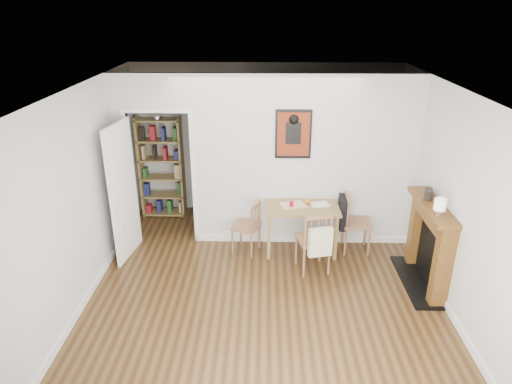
{
  "coord_description": "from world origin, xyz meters",
  "views": [
    {
      "loc": [
        -0.0,
        -5.02,
        3.52
      ],
      "look_at": [
        -0.12,
        0.6,
        1.16
      ],
      "focal_mm": 32.0,
      "sensor_mm": 36.0,
      "label": 1
    }
  ],
  "objects_px": {
    "chair_right": "(355,223)",
    "notebook": "(320,205)",
    "mantel_lamp": "(440,205)",
    "ceramic_jar_b": "(429,192)",
    "ceramic_jar_a": "(429,195)",
    "chair_front": "(313,240)",
    "red_glass": "(292,204)",
    "chair_left": "(246,227)",
    "bookshelf": "(162,168)",
    "dining_table": "(302,211)",
    "orange_fruit": "(308,201)",
    "fireplace": "(430,242)"
  },
  "relations": [
    {
      "from": "fireplace",
      "to": "notebook",
      "type": "relative_size",
      "value": 4.68
    },
    {
      "from": "chair_front",
      "to": "fireplace",
      "type": "xyz_separation_m",
      "value": [
        1.48,
        -0.28,
        0.14
      ]
    },
    {
      "from": "orange_fruit",
      "to": "fireplace",
      "type": "bearing_deg",
      "value": -30.78
    },
    {
      "from": "fireplace",
      "to": "ceramic_jar_b",
      "type": "bearing_deg",
      "value": 93.11
    },
    {
      "from": "dining_table",
      "to": "mantel_lamp",
      "type": "relative_size",
      "value": 4.96
    },
    {
      "from": "mantel_lamp",
      "to": "notebook",
      "type": "bearing_deg",
      "value": 135.9
    },
    {
      "from": "notebook",
      "to": "ceramic_jar_a",
      "type": "bearing_deg",
      "value": -30.15
    },
    {
      "from": "dining_table",
      "to": "chair_right",
      "type": "height_order",
      "value": "chair_right"
    },
    {
      "from": "chair_front",
      "to": "notebook",
      "type": "distance_m",
      "value": 0.66
    },
    {
      "from": "bookshelf",
      "to": "ceramic_jar_b",
      "type": "relative_size",
      "value": 16.17
    },
    {
      "from": "dining_table",
      "to": "orange_fruit",
      "type": "bearing_deg",
      "value": 30.92
    },
    {
      "from": "dining_table",
      "to": "ceramic_jar_a",
      "type": "height_order",
      "value": "ceramic_jar_a"
    },
    {
      "from": "chair_left",
      "to": "red_glass",
      "type": "bearing_deg",
      "value": 0.06
    },
    {
      "from": "chair_right",
      "to": "ceramic_jar_a",
      "type": "relative_size",
      "value": 6.84
    },
    {
      "from": "chair_right",
      "to": "ceramic_jar_b",
      "type": "xyz_separation_m",
      "value": [
        0.79,
        -0.57,
        0.75
      ]
    },
    {
      "from": "notebook",
      "to": "ceramic_jar_b",
      "type": "relative_size",
      "value": 2.46
    },
    {
      "from": "dining_table",
      "to": "chair_front",
      "type": "xyz_separation_m",
      "value": [
        0.13,
        -0.57,
        -0.18
      ]
    },
    {
      "from": "chair_left",
      "to": "chair_front",
      "type": "xyz_separation_m",
      "value": [
        0.95,
        -0.51,
        0.07
      ]
    },
    {
      "from": "bookshelf",
      "to": "ceramic_jar_a",
      "type": "height_order",
      "value": "bookshelf"
    },
    {
      "from": "mantel_lamp",
      "to": "ceramic_jar_b",
      "type": "bearing_deg",
      "value": 82.34
    },
    {
      "from": "red_glass",
      "to": "chair_left",
      "type": "bearing_deg",
      "value": -179.94
    },
    {
      "from": "chair_right",
      "to": "notebook",
      "type": "bearing_deg",
      "value": 178.08
    },
    {
      "from": "chair_right",
      "to": "mantel_lamp",
      "type": "bearing_deg",
      "value": -59.38
    },
    {
      "from": "fireplace",
      "to": "ceramic_jar_a",
      "type": "xyz_separation_m",
      "value": [
        -0.07,
        0.13,
        0.61
      ]
    },
    {
      "from": "bookshelf",
      "to": "dining_table",
      "type": "bearing_deg",
      "value": -27.47
    },
    {
      "from": "bookshelf",
      "to": "chair_front",
      "type": "bearing_deg",
      "value": -35.89
    },
    {
      "from": "dining_table",
      "to": "chair_left",
      "type": "bearing_deg",
      "value": -176.37
    },
    {
      "from": "bookshelf",
      "to": "fireplace",
      "type": "xyz_separation_m",
      "value": [
        3.93,
        -2.06,
        -0.25
      ]
    },
    {
      "from": "ceramic_jar_a",
      "to": "ceramic_jar_b",
      "type": "bearing_deg",
      "value": 70.58
    },
    {
      "from": "bookshelf",
      "to": "orange_fruit",
      "type": "relative_size",
      "value": 20.93
    },
    {
      "from": "fireplace",
      "to": "orange_fruit",
      "type": "height_order",
      "value": "fireplace"
    },
    {
      "from": "mantel_lamp",
      "to": "ceramic_jar_a",
      "type": "xyz_separation_m",
      "value": [
        0.03,
        0.47,
        -0.07
      ]
    },
    {
      "from": "fireplace",
      "to": "notebook",
      "type": "distance_m",
      "value": 1.61
    },
    {
      "from": "dining_table",
      "to": "chair_left",
      "type": "height_order",
      "value": "chair_left"
    },
    {
      "from": "chair_front",
      "to": "bookshelf",
      "type": "bearing_deg",
      "value": 144.11
    },
    {
      "from": "dining_table",
      "to": "orange_fruit",
      "type": "height_order",
      "value": "orange_fruit"
    },
    {
      "from": "chair_right",
      "to": "ceramic_jar_b",
      "type": "distance_m",
      "value": 1.23
    },
    {
      "from": "chair_front",
      "to": "mantel_lamp",
      "type": "distance_m",
      "value": 1.73
    },
    {
      "from": "chair_left",
      "to": "fireplace",
      "type": "distance_m",
      "value": 2.57
    },
    {
      "from": "dining_table",
      "to": "red_glass",
      "type": "xyz_separation_m",
      "value": [
        -0.16,
        -0.05,
        0.13
      ]
    },
    {
      "from": "orange_fruit",
      "to": "notebook",
      "type": "distance_m",
      "value": 0.18
    },
    {
      "from": "notebook",
      "to": "ceramic_jar_a",
      "type": "xyz_separation_m",
      "value": [
        1.28,
        -0.74,
        0.48
      ]
    },
    {
      "from": "orange_fruit",
      "to": "chair_right",
      "type": "bearing_deg",
      "value": -4.4
    },
    {
      "from": "chair_right",
      "to": "fireplace",
      "type": "height_order",
      "value": "fireplace"
    },
    {
      "from": "chair_left",
      "to": "orange_fruit",
      "type": "relative_size",
      "value": 9.56
    },
    {
      "from": "dining_table",
      "to": "mantel_lamp",
      "type": "distance_m",
      "value": 2.03
    },
    {
      "from": "fireplace",
      "to": "ceramic_jar_a",
      "type": "bearing_deg",
      "value": 118.57
    },
    {
      "from": "dining_table",
      "to": "chair_right",
      "type": "bearing_deg",
      "value": 0.05
    },
    {
      "from": "ceramic_jar_b",
      "to": "red_glass",
      "type": "bearing_deg",
      "value": 163.45
    },
    {
      "from": "notebook",
      "to": "mantel_lamp",
      "type": "distance_m",
      "value": 1.83
    }
  ]
}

